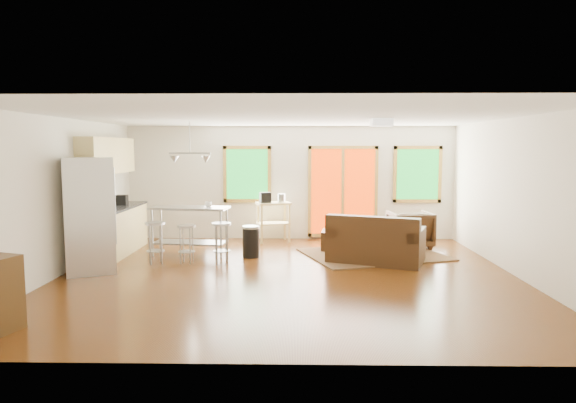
{
  "coord_description": "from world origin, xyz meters",
  "views": [
    {
      "loc": [
        0.16,
        -8.3,
        2.1
      ],
      "look_at": [
        0.0,
        0.3,
        1.2
      ],
      "focal_mm": 32.0,
      "sensor_mm": 36.0,
      "label": 1
    }
  ],
  "objects_px": {
    "armchair": "(410,228)",
    "ottoman": "(337,240)",
    "island": "(190,222)",
    "kitchen_cart": "(272,208)",
    "rug": "(373,254)",
    "coffee_table": "(381,234)",
    "loveseat": "(376,243)",
    "refrigerator": "(90,215)"
  },
  "relations": [
    {
      "from": "ottoman",
      "to": "armchair",
      "type": "bearing_deg",
      "value": 10.24
    },
    {
      "from": "rug",
      "to": "refrigerator",
      "type": "height_order",
      "value": "refrigerator"
    },
    {
      "from": "rug",
      "to": "island",
      "type": "xyz_separation_m",
      "value": [
        -3.61,
        -0.06,
        0.64
      ]
    },
    {
      "from": "armchair",
      "to": "kitchen_cart",
      "type": "xyz_separation_m",
      "value": [
        -2.93,
        0.65,
        0.34
      ]
    },
    {
      "from": "rug",
      "to": "coffee_table",
      "type": "xyz_separation_m",
      "value": [
        0.18,
        0.23,
        0.37
      ]
    },
    {
      "from": "rug",
      "to": "kitchen_cart",
      "type": "bearing_deg",
      "value": 145.62
    },
    {
      "from": "ottoman",
      "to": "refrigerator",
      "type": "relative_size",
      "value": 0.31
    },
    {
      "from": "loveseat",
      "to": "refrigerator",
      "type": "distance_m",
      "value": 5.04
    },
    {
      "from": "rug",
      "to": "coffee_table",
      "type": "relative_size",
      "value": 2.0
    },
    {
      "from": "rug",
      "to": "kitchen_cart",
      "type": "relative_size",
      "value": 2.28
    },
    {
      "from": "rug",
      "to": "loveseat",
      "type": "bearing_deg",
      "value": -95.44
    },
    {
      "from": "refrigerator",
      "to": "kitchen_cart",
      "type": "height_order",
      "value": "refrigerator"
    },
    {
      "from": "rug",
      "to": "ottoman",
      "type": "height_order",
      "value": "ottoman"
    },
    {
      "from": "rug",
      "to": "refrigerator",
      "type": "bearing_deg",
      "value": -163.74
    },
    {
      "from": "coffee_table",
      "to": "rug",
      "type": "bearing_deg",
      "value": -128.26
    },
    {
      "from": "refrigerator",
      "to": "armchair",
      "type": "bearing_deg",
      "value": -2.97
    },
    {
      "from": "coffee_table",
      "to": "island",
      "type": "xyz_separation_m",
      "value": [
        -3.78,
        -0.29,
        0.27
      ]
    },
    {
      "from": "rug",
      "to": "coffee_table",
      "type": "bearing_deg",
      "value": 51.74
    },
    {
      "from": "loveseat",
      "to": "coffee_table",
      "type": "relative_size",
      "value": 1.49
    },
    {
      "from": "island",
      "to": "rug",
      "type": "bearing_deg",
      "value": 0.97
    },
    {
      "from": "coffee_table",
      "to": "kitchen_cart",
      "type": "distance_m",
      "value": 2.56
    },
    {
      "from": "rug",
      "to": "armchair",
      "type": "bearing_deg",
      "value": 40.95
    },
    {
      "from": "armchair",
      "to": "ottoman",
      "type": "relative_size",
      "value": 1.4
    },
    {
      "from": "armchair",
      "to": "ottoman",
      "type": "height_order",
      "value": "armchair"
    },
    {
      "from": "refrigerator",
      "to": "kitchen_cart",
      "type": "relative_size",
      "value": 1.74
    },
    {
      "from": "rug",
      "to": "ottoman",
      "type": "xyz_separation_m",
      "value": [
        -0.69,
        0.47,
        0.19
      ]
    },
    {
      "from": "refrigerator",
      "to": "island",
      "type": "relative_size",
      "value": 1.24
    },
    {
      "from": "island",
      "to": "ottoman",
      "type": "bearing_deg",
      "value": 10.37
    },
    {
      "from": "coffee_table",
      "to": "ottoman",
      "type": "height_order",
      "value": "coffee_table"
    },
    {
      "from": "armchair",
      "to": "refrigerator",
      "type": "relative_size",
      "value": 0.44
    },
    {
      "from": "armchair",
      "to": "rug",
      "type": "bearing_deg",
      "value": 35.87
    },
    {
      "from": "coffee_table",
      "to": "kitchen_cart",
      "type": "bearing_deg",
      "value": 152.12
    },
    {
      "from": "coffee_table",
      "to": "refrigerator",
      "type": "xyz_separation_m",
      "value": [
        -5.18,
        -1.68,
        0.59
      ]
    },
    {
      "from": "armchair",
      "to": "ottoman",
      "type": "bearing_deg",
      "value": 5.15
    },
    {
      "from": "kitchen_cart",
      "to": "armchair",
      "type": "bearing_deg",
      "value": -12.6
    },
    {
      "from": "loveseat",
      "to": "refrigerator",
      "type": "relative_size",
      "value": 0.98
    },
    {
      "from": "kitchen_cart",
      "to": "loveseat",
      "type": "bearing_deg",
      "value": -45.83
    },
    {
      "from": "island",
      "to": "kitchen_cart",
      "type": "relative_size",
      "value": 1.4
    },
    {
      "from": "coffee_table",
      "to": "armchair",
      "type": "distance_m",
      "value": 0.87
    },
    {
      "from": "loveseat",
      "to": "coffee_table",
      "type": "xyz_separation_m",
      "value": [
        0.24,
        0.87,
        0.03
      ]
    },
    {
      "from": "rug",
      "to": "island",
      "type": "height_order",
      "value": "island"
    },
    {
      "from": "armchair",
      "to": "refrigerator",
      "type": "distance_m",
      "value": 6.29
    }
  ]
}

